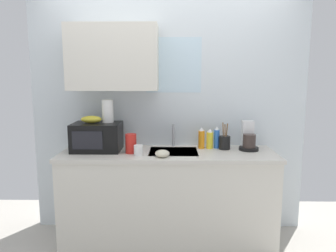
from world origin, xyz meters
TOP-DOWN VIEW (x-y plane):
  - kitchen_wall_assembly at (-0.10, 0.31)m, footprint 2.82×0.42m
  - counter_unit at (0.00, 0.00)m, footprint 2.05×0.63m
  - sink_faucet at (0.05, 0.24)m, footprint 0.03×0.03m
  - microwave at (-0.69, 0.05)m, footprint 0.46×0.35m
  - banana_bunch at (-0.74, 0.05)m, footprint 0.20×0.11m
  - paper_towel_roll at (-0.59, 0.10)m, footprint 0.11×0.11m
  - coffee_maker at (0.79, 0.11)m, footprint 0.19×0.21m
  - dish_soap_bottle_orange at (0.33, 0.15)m, footprint 0.06×0.06m
  - dish_soap_bottle_yellow at (0.41, 0.15)m, footprint 0.07×0.07m
  - dish_soap_bottle_blue at (0.49, 0.17)m, footprint 0.06×0.06m
  - cereal_canister at (-0.35, -0.05)m, footprint 0.10×0.10m
  - mug_white at (-0.27, -0.14)m, footprint 0.08×0.08m
  - utensil_crock at (0.56, 0.12)m, footprint 0.11×0.11m
  - small_bowl at (-0.05, -0.20)m, footprint 0.13×0.13m

SIDE VIEW (x-z plane):
  - counter_unit at x=0.00m, z-range 0.01..0.91m
  - small_bowl at x=-0.05m, z-range 0.90..0.96m
  - mug_white at x=-0.27m, z-range 0.90..0.99m
  - utensil_crock at x=0.56m, z-range 0.84..1.10m
  - cereal_canister at x=-0.35m, z-range 0.90..1.08m
  - dish_soap_bottle_yellow at x=0.41m, z-range 0.89..1.09m
  - dish_soap_bottle_orange at x=0.33m, z-range 0.89..1.11m
  - dish_soap_bottle_blue at x=0.49m, z-range 0.89..1.11m
  - coffee_maker at x=0.79m, z-range 0.86..1.14m
  - sink_faucet at x=0.05m, z-range 0.90..1.13m
  - microwave at x=-0.69m, z-range 0.90..1.17m
  - banana_bunch at x=-0.74m, z-range 1.17..1.24m
  - paper_towel_roll at x=-0.59m, z-range 1.17..1.39m
  - kitchen_wall_assembly at x=-0.10m, z-range 0.11..2.61m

